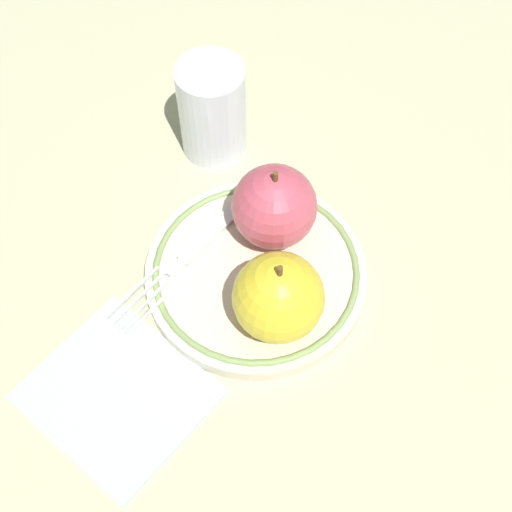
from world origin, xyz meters
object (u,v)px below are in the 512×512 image
object	(u,v)px
apple_red_whole	(277,209)
napkin_folded	(117,393)
apple_second_whole	(278,297)
plate	(256,273)
drinking_glass	(212,110)
fork	(193,251)

from	to	relation	value
apple_red_whole	napkin_folded	size ratio (longest dim) A/B	0.62
apple_second_whole	plate	bearing A→B (deg)	-21.64
drinking_glass	napkin_folded	size ratio (longest dim) A/B	0.75
drinking_glass	napkin_folded	bearing A→B (deg)	123.43
fork	drinking_glass	distance (m)	0.14
drinking_glass	apple_second_whole	bearing A→B (deg)	154.62
plate	drinking_glass	bearing A→B (deg)	-26.59
napkin_folded	drinking_glass	bearing A→B (deg)	-56.57
fork	napkin_folded	size ratio (longest dim) A/B	1.34
fork	drinking_glass	xyz separation A→B (m)	(0.09, -0.10, 0.03)
fork	napkin_folded	bearing A→B (deg)	14.77
apple_second_whole	drinking_glass	distance (m)	0.21
apple_red_whole	fork	size ratio (longest dim) A/B	0.46
plate	napkin_folded	world-z (taller)	plate
apple_red_whole	napkin_folded	xyz separation A→B (m)	(-0.02, 0.19, -0.05)
apple_second_whole	napkin_folded	world-z (taller)	apple_second_whole
plate	fork	xyz separation A→B (m)	(0.05, 0.03, 0.01)
apple_second_whole	fork	distance (m)	0.10
plate	apple_second_whole	bearing A→B (deg)	158.36
plate	fork	world-z (taller)	fork
apple_red_whole	plate	bearing A→B (deg)	113.06
apple_second_whole	napkin_folded	bearing A→B (deg)	73.19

